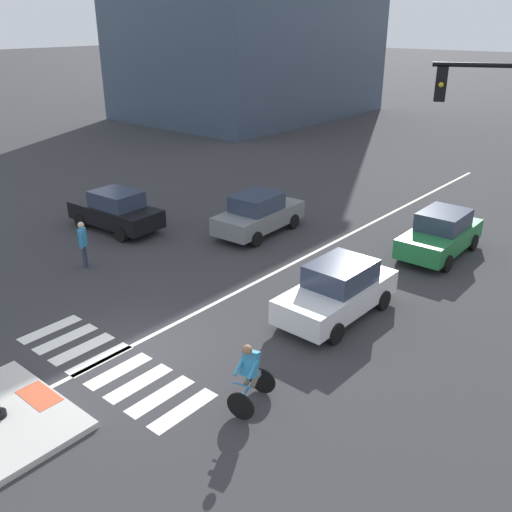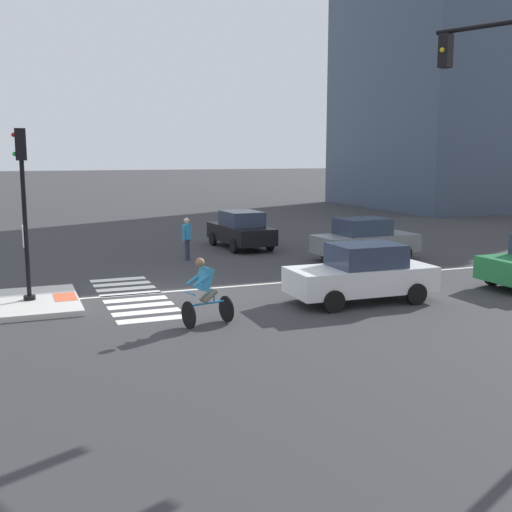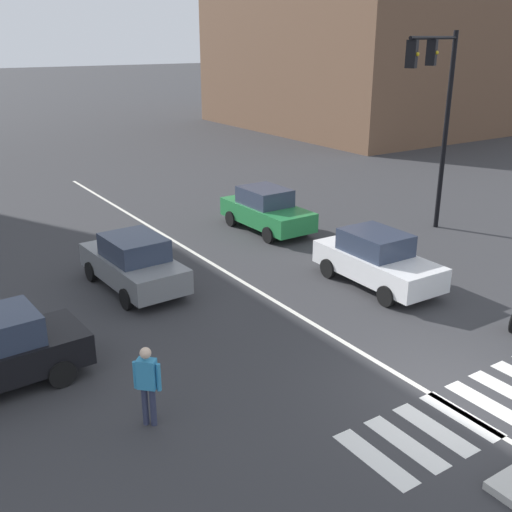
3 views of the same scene
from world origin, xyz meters
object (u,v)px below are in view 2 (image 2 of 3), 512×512
object	(u,v)px
car_white_eastbound_mid	(362,273)
car_grey_westbound_far	(365,239)
pedestrian_at_curb_left	(187,235)
cyclist	(205,290)
signal_pole	(23,198)
car_black_cross_left	(241,230)

from	to	relation	value
car_white_eastbound_mid	car_grey_westbound_far	distance (m)	7.22
car_grey_westbound_far	pedestrian_at_curb_left	xyz separation A→B (m)	(-2.43, -6.50, 0.17)
car_white_eastbound_mid	cyclist	xyz separation A→B (m)	(0.83, -4.81, 0.06)
signal_pole	pedestrian_at_curb_left	bearing A→B (deg)	133.31
car_white_eastbound_mid	cyclist	distance (m)	4.88
signal_pole	car_black_cross_left	size ratio (longest dim) A/B	1.11
cyclist	car_grey_westbound_far	bearing A→B (deg)	129.18
signal_pole	car_grey_westbound_far	xyz separation A→B (m)	(-3.21, 12.49, -2.13)
car_grey_westbound_far	pedestrian_at_curb_left	distance (m)	6.94
car_black_cross_left	cyclist	distance (m)	12.77
car_black_cross_left	car_white_eastbound_mid	size ratio (longest dim) A/B	1.01
signal_pole	car_grey_westbound_far	bearing A→B (deg)	104.43
pedestrian_at_curb_left	car_grey_westbound_far	bearing A→B (deg)	69.50
car_white_eastbound_mid	cyclist	bearing A→B (deg)	-80.21
signal_pole	car_grey_westbound_far	size ratio (longest dim) A/B	1.11
car_white_eastbound_mid	car_grey_westbound_far	bearing A→B (deg)	148.57
car_grey_westbound_far	car_white_eastbound_mid	bearing A→B (deg)	-31.43
car_black_cross_left	car_grey_westbound_far	world-z (taller)	same
car_grey_westbound_far	car_black_cross_left	bearing A→B (deg)	-143.75
signal_pole	car_grey_westbound_far	world-z (taller)	signal_pole
signal_pole	cyclist	distance (m)	5.82
signal_pole	cyclist	world-z (taller)	signal_pole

